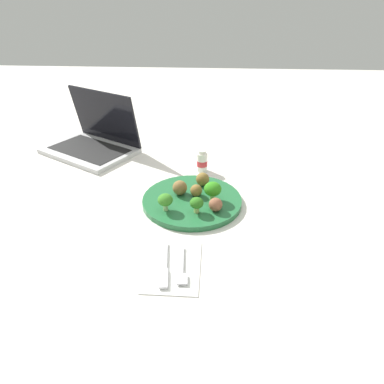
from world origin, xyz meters
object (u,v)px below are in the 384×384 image
(plate, at_px, (192,201))
(meatball_mid_left, at_px, (216,205))
(broccoli_floret_mid_right, at_px, (213,189))
(knife, at_px, (164,266))
(meatball_back_right, at_px, (180,188))
(laptop, at_px, (94,141))
(meatball_mid_right, at_px, (196,190))
(broccoli_floret_far_rim, at_px, (165,200))
(broccoli_floret_back_left, at_px, (197,203))
(napkin, at_px, (173,266))
(yogurt_bottle, at_px, (202,162))
(meatball_front_right, at_px, (203,179))
(fork, at_px, (181,267))

(plate, distance_m, meatball_mid_left, 0.09)
(broccoli_floret_mid_right, relative_size, knife, 0.38)
(meatball_back_right, distance_m, laptop, 0.48)
(knife, bearing_deg, meatball_mid_right, 169.39)
(knife, height_order, laptop, laptop)
(broccoli_floret_mid_right, relative_size, laptop, 0.14)
(knife, bearing_deg, broccoli_floret_mid_right, 159.25)
(meatball_mid_right, distance_m, meatball_mid_left, 0.09)
(broccoli_floret_far_rim, bearing_deg, broccoli_floret_back_left, 86.41)
(broccoli_floret_mid_right, xyz_separation_m, laptop, (-0.36, -0.45, -0.01))
(plate, xyz_separation_m, meatball_mid_right, (-0.01, 0.01, 0.03))
(broccoli_floret_back_left, distance_m, napkin, 0.20)
(broccoli_floret_mid_right, bearing_deg, meatball_mid_right, -115.27)
(napkin, relative_size, yogurt_bottle, 2.31)
(meatball_back_right, relative_size, napkin, 0.25)
(meatball_mid_left, height_order, napkin, meatball_mid_left)
(broccoli_floret_far_rim, xyz_separation_m, broccoli_floret_mid_right, (-0.06, 0.12, 0.00))
(broccoli_floret_far_rim, distance_m, laptop, 0.53)
(plate, xyz_separation_m, napkin, (0.26, -0.03, -0.01))
(meatball_mid_right, height_order, yogurt_bottle, yogurt_bottle)
(broccoli_floret_back_left, xyz_separation_m, meatball_mid_right, (-0.09, -0.01, -0.01))
(napkin, height_order, knife, knife)
(broccoli_floret_mid_right, xyz_separation_m, meatball_front_right, (-0.09, -0.03, -0.01))
(meatball_mid_left, height_order, meatball_back_right, meatball_back_right)
(meatball_front_right, height_order, napkin, meatball_front_right)
(meatball_mid_right, bearing_deg, napkin, -7.42)
(meatball_mid_left, height_order, knife, meatball_mid_left)
(plate, height_order, broccoli_floret_far_rim, broccoli_floret_far_rim)
(broccoli_floret_mid_right, height_order, napkin, broccoli_floret_mid_right)
(plate, xyz_separation_m, fork, (0.27, -0.01, -0.00))
(broccoli_floret_mid_right, height_order, yogurt_bottle, yogurt_bottle)
(plate, bearing_deg, napkin, -5.47)
(fork, bearing_deg, broccoli_floret_back_left, 173.35)
(napkin, bearing_deg, knife, -67.71)
(plate, xyz_separation_m, meatball_back_right, (-0.02, -0.04, 0.03))
(broccoli_floret_far_rim, height_order, meatball_mid_left, broccoli_floret_far_rim)
(broccoli_floret_far_rim, relative_size, laptop, 0.12)
(fork, xyz_separation_m, laptop, (-0.62, -0.38, 0.03))
(meatball_front_right, height_order, meatball_back_right, meatball_back_right)
(fork, bearing_deg, meatball_mid_right, 176.45)
(meatball_mid_right, height_order, meatball_back_right, meatball_back_right)
(broccoli_floret_mid_right, relative_size, napkin, 0.32)
(meatball_back_right, height_order, fork, meatball_back_right)
(fork, bearing_deg, napkin, -112.81)
(broccoli_floret_mid_right, relative_size, yogurt_bottle, 0.75)
(plate, height_order, meatball_mid_left, meatball_mid_left)
(knife, height_order, yogurt_bottle, yogurt_bottle)
(plate, distance_m, meatball_mid_right, 0.03)
(broccoli_floret_mid_right, relative_size, fork, 0.46)
(broccoli_floret_back_left, bearing_deg, meatball_mid_left, 103.47)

